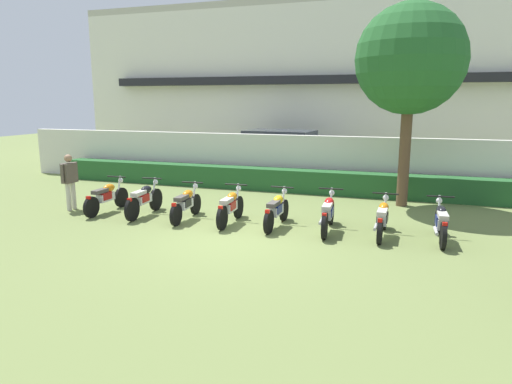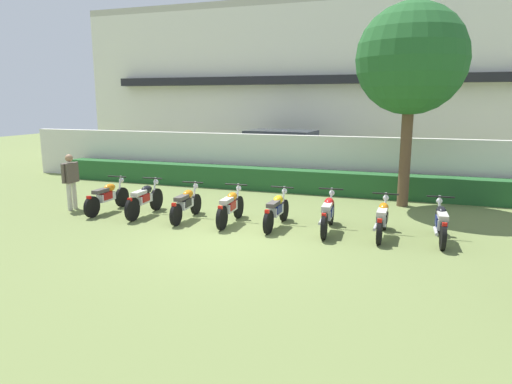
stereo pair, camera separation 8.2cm
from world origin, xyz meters
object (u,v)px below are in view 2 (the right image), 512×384
object	(u,v)px
motorcycle_in_row_1	(144,199)
inspector_person	(70,177)
motorcycle_in_row_2	(186,203)
motorcycle_in_row_3	(230,207)
parked_car	(284,154)
motorcycle_in_row_0	(107,197)
motorcycle_in_row_7	(441,222)
tree_near_inspector	(411,60)
motorcycle_in_row_5	(328,213)
motorcycle_in_row_6	(382,218)
motorcycle_in_row_4	(276,210)

from	to	relation	value
motorcycle_in_row_1	inspector_person	bearing A→B (deg)	89.25
motorcycle_in_row_2	motorcycle_in_row_3	size ratio (longest dim) A/B	1.00
parked_car	motorcycle_in_row_1	bearing A→B (deg)	-98.34
motorcycle_in_row_1	inspector_person	distance (m)	2.41
motorcycle_in_row_0	motorcycle_in_row_7	xyz separation A→B (m)	(8.72, 0.07, 0.00)
tree_near_inspector	motorcycle_in_row_5	distance (m)	5.35
motorcycle_in_row_2	motorcycle_in_row_3	world-z (taller)	motorcycle_in_row_3
motorcycle_in_row_1	motorcycle_in_row_6	size ratio (longest dim) A/B	1.04
parked_car	motorcycle_in_row_7	xyz separation A→B (m)	(5.68, -7.44, -0.49)
motorcycle_in_row_0	inspector_person	world-z (taller)	inspector_person
motorcycle_in_row_3	motorcycle_in_row_4	distance (m)	1.20
inspector_person	tree_near_inspector	bearing A→B (deg)	21.84
parked_car	motorcycle_in_row_0	distance (m)	8.12
motorcycle_in_row_0	motorcycle_in_row_1	xyz separation A→B (m)	(1.21, -0.00, 0.01)
motorcycle_in_row_3	motorcycle_in_row_5	xyz separation A→B (m)	(2.47, 0.10, 0.01)
parked_car	motorcycle_in_row_5	xyz separation A→B (m)	(3.17, -7.45, -0.48)
motorcycle_in_row_1	motorcycle_in_row_3	xyz separation A→B (m)	(2.54, -0.04, -0.01)
motorcycle_in_row_0	motorcycle_in_row_4	bearing A→B (deg)	-89.51
motorcycle_in_row_0	tree_near_inspector	bearing A→B (deg)	-65.71
inspector_person	motorcycle_in_row_1	bearing A→B (deg)	1.75
motorcycle_in_row_2	inspector_person	size ratio (longest dim) A/B	1.13
tree_near_inspector	motorcycle_in_row_1	xyz separation A→B (m)	(-6.61, -3.52, -3.74)
parked_car	motorcycle_in_row_5	distance (m)	8.11
tree_near_inspector	motorcycle_in_row_1	bearing A→B (deg)	-151.95
motorcycle_in_row_3	inspector_person	distance (m)	4.92
motorcycle_in_row_4	motorcycle_in_row_7	size ratio (longest dim) A/B	1.03
motorcycle_in_row_4	motorcycle_in_row_6	bearing A→B (deg)	-88.82
tree_near_inspector	motorcycle_in_row_1	world-z (taller)	tree_near_inspector
motorcycle_in_row_3	inspector_person	xyz separation A→B (m)	(-4.89, -0.03, 0.49)
tree_near_inspector	motorcycle_in_row_6	bearing A→B (deg)	-95.66
tree_near_inspector	motorcycle_in_row_1	size ratio (longest dim) A/B	3.04
motorcycle_in_row_0	motorcycle_in_row_2	xyz separation A→B (m)	(2.50, -0.05, -0.00)
parked_car	motorcycle_in_row_1	size ratio (longest dim) A/B	2.44
parked_car	motorcycle_in_row_4	xyz separation A→B (m)	(1.90, -7.47, -0.50)
tree_near_inspector	motorcycle_in_row_2	distance (m)	7.43
tree_near_inspector	motorcycle_in_row_6	world-z (taller)	tree_near_inspector
motorcycle_in_row_3	motorcycle_in_row_6	xyz separation A→B (m)	(3.73, 0.08, -0.01)
parked_car	motorcycle_in_row_1	distance (m)	7.75
motorcycle_in_row_3	motorcycle_in_row_7	bearing A→B (deg)	-90.55
tree_near_inspector	motorcycle_in_row_7	world-z (taller)	tree_near_inspector
motorcycle_in_row_7	parked_car	bearing A→B (deg)	34.52
motorcycle_in_row_3	motorcycle_in_row_4	xyz separation A→B (m)	(1.19, 0.08, -0.01)
parked_car	motorcycle_in_row_4	world-z (taller)	parked_car
motorcycle_in_row_1	motorcycle_in_row_5	distance (m)	5.00
motorcycle_in_row_2	motorcycle_in_row_7	bearing A→B (deg)	-91.78
motorcycle_in_row_1	inspector_person	world-z (taller)	inspector_person
motorcycle_in_row_1	motorcycle_in_row_6	xyz separation A→B (m)	(6.26, 0.04, -0.02)
motorcycle_in_row_0	motorcycle_in_row_1	size ratio (longest dim) A/B	1.01
motorcycle_in_row_2	motorcycle_in_row_5	distance (m)	3.72
motorcycle_in_row_4	inspector_person	bearing A→B (deg)	92.20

